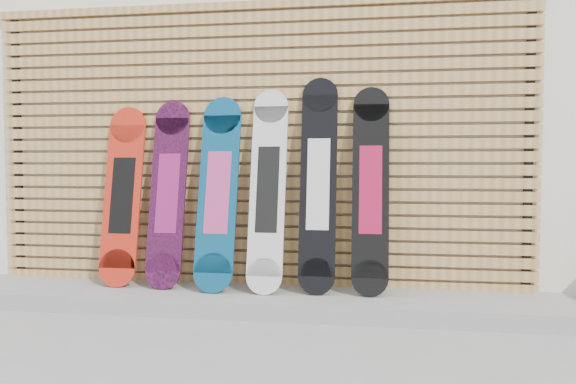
# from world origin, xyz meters

# --- Properties ---
(ground) EXTENTS (80.00, 80.00, 0.00)m
(ground) POSITION_xyz_m (0.00, 0.00, 0.00)
(ground) COLOR gray
(ground) RESTS_ON ground
(building) EXTENTS (12.00, 5.00, 3.60)m
(building) POSITION_xyz_m (0.50, 3.50, 1.80)
(building) COLOR white
(building) RESTS_ON ground
(concrete_step) EXTENTS (4.60, 0.70, 0.12)m
(concrete_step) POSITION_xyz_m (-0.15, 0.68, 0.06)
(concrete_step) COLOR gray
(concrete_step) RESTS_ON ground
(slat_wall) EXTENTS (4.26, 0.08, 2.29)m
(slat_wall) POSITION_xyz_m (-0.15, 0.97, 1.21)
(slat_wall) COLOR tan
(slat_wall) RESTS_ON ground
(snowboard_0) EXTENTS (0.29, 0.30, 1.39)m
(snowboard_0) POSITION_xyz_m (-1.16, 0.79, 0.81)
(snowboard_0) COLOR red
(snowboard_0) RESTS_ON concrete_step
(snowboard_1) EXTENTS (0.27, 0.32, 1.43)m
(snowboard_1) POSITION_xyz_m (-0.79, 0.78, 0.83)
(snowboard_1) COLOR black
(snowboard_1) RESTS_ON concrete_step
(snowboard_2) EXTENTS (0.29, 0.38, 1.45)m
(snowboard_2) POSITION_xyz_m (-0.39, 0.75, 0.84)
(snowboard_2) COLOR navy
(snowboard_2) RESTS_ON concrete_step
(snowboard_3) EXTENTS (0.26, 0.37, 1.50)m
(snowboard_3) POSITION_xyz_m (-0.01, 0.76, 0.87)
(snowboard_3) COLOR silver
(snowboard_3) RESTS_ON concrete_step
(snowboard_4) EXTENTS (0.27, 0.32, 1.58)m
(snowboard_4) POSITION_xyz_m (0.36, 0.78, 0.91)
(snowboard_4) COLOR black
(snowboard_4) RESTS_ON concrete_step
(snowboard_5) EXTENTS (0.26, 0.32, 1.51)m
(snowboard_5) POSITION_xyz_m (0.74, 0.79, 0.87)
(snowboard_5) COLOR black
(snowboard_5) RESTS_ON concrete_step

